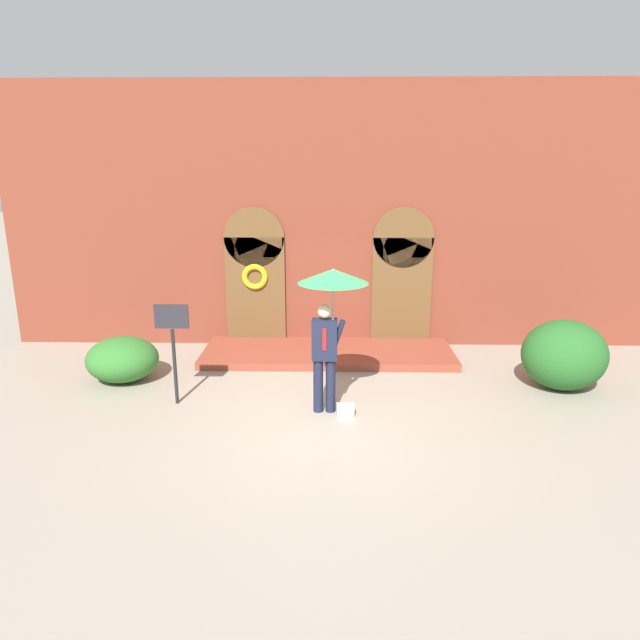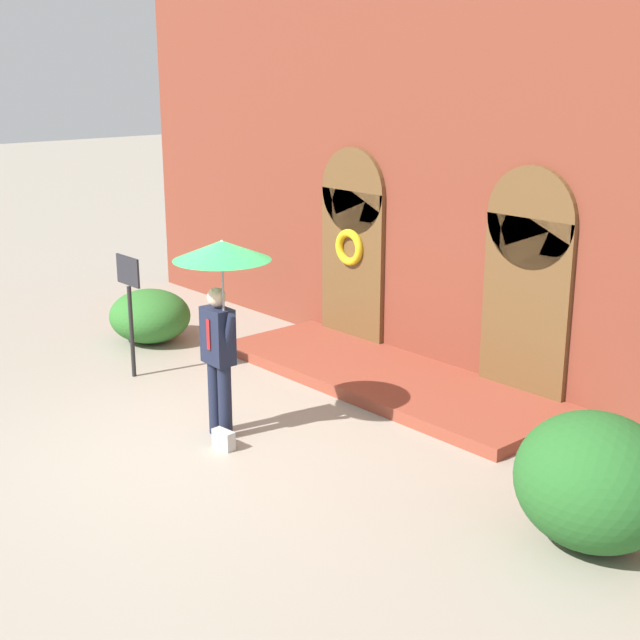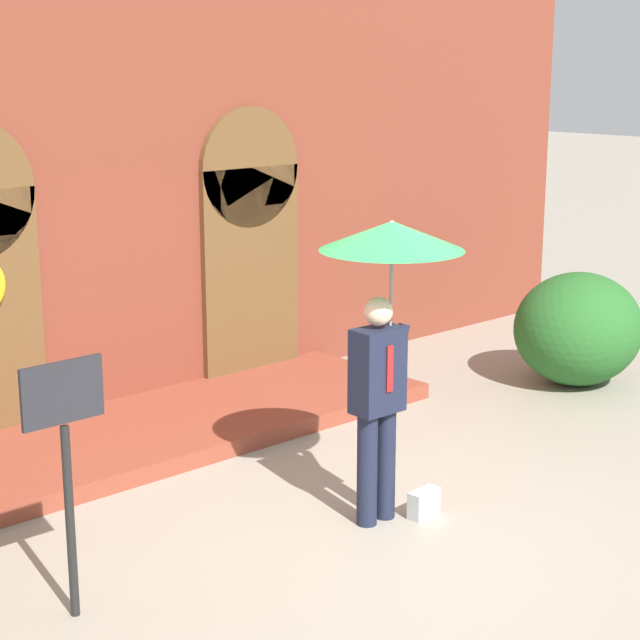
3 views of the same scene
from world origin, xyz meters
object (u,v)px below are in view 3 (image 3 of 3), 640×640
object	(u,v)px
person_with_umbrella	(388,281)
sign_post	(66,447)
handbag	(424,503)
shrub_right	(578,329)

from	to	relation	value
person_with_umbrella	sign_post	bearing A→B (deg)	173.94
sign_post	handbag	bearing A→B (deg)	-9.52
handbag	person_with_umbrella	bearing A→B (deg)	135.27
person_with_umbrella	handbag	bearing A→B (deg)	-39.90
person_with_umbrella	handbag	world-z (taller)	person_with_umbrella
sign_post	shrub_right	size ratio (longest dim) A/B	1.16
handbag	sign_post	bearing A→B (deg)	165.64
person_with_umbrella	shrub_right	bearing A→B (deg)	14.76
handbag	sign_post	distance (m)	3.06
person_with_umbrella	handbag	distance (m)	1.83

